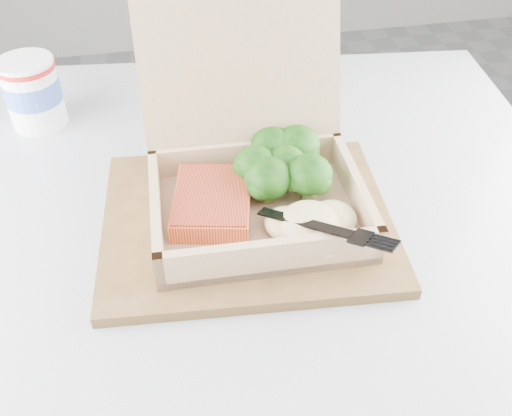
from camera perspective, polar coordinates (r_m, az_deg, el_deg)
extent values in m
cylinder|color=black|center=(0.96, -0.87, -18.96)|extent=(0.08, 0.08, 0.71)
cube|color=#A2A3AB|center=(0.67, -1.20, -2.98)|extent=(0.93, 0.93, 0.03)
cube|color=brown|center=(0.66, -0.91, -1.22)|extent=(0.35, 0.29, 0.01)
cube|color=tan|center=(0.64, 0.19, -0.75)|extent=(0.24, 0.19, 0.01)
cube|color=tan|center=(0.63, -9.90, -0.64)|extent=(0.02, 0.18, 0.05)
cube|color=tan|center=(0.65, 9.86, 1.51)|extent=(0.02, 0.18, 0.05)
cube|color=tan|center=(0.57, 1.63, -5.07)|extent=(0.23, 0.02, 0.05)
cube|color=tan|center=(0.70, -0.98, 5.00)|extent=(0.23, 0.02, 0.05)
cube|color=tan|center=(0.67, -1.55, 13.86)|extent=(0.24, 0.08, 0.17)
cube|color=#FE6731|center=(0.64, -4.39, 0.58)|extent=(0.11, 0.13, 0.02)
ellipsoid|color=beige|center=(0.60, 5.39, -1.58)|extent=(0.11, 0.09, 0.04)
cube|color=black|center=(0.61, 0.34, 0.76)|extent=(0.08, 0.09, 0.03)
cube|color=black|center=(0.57, 7.00, -2.49)|extent=(0.05, 0.05, 0.01)
cylinder|color=white|center=(0.86, -21.41, 10.69)|extent=(0.08, 0.08, 0.10)
cylinder|color=#425EBC|center=(0.86, -21.49, 10.97)|extent=(0.08, 0.08, 0.03)
cylinder|color=#B31918|center=(0.84, -22.08, 13.01)|extent=(0.08, 0.08, 0.01)
cube|color=white|center=(0.81, 1.24, 7.69)|extent=(0.08, 0.13, 0.00)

